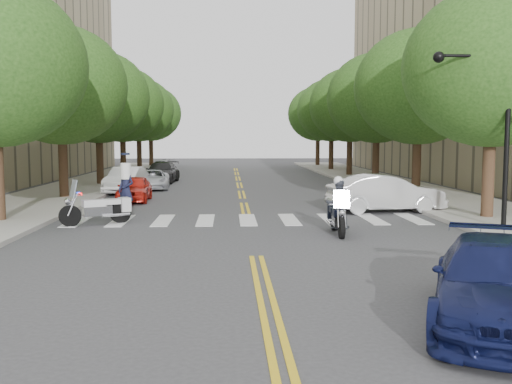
{
  "coord_description": "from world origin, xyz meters",
  "views": [
    {
      "loc": [
        -0.7,
        -14.36,
        3.03
      ],
      "look_at": [
        0.18,
        3.79,
        1.3
      ],
      "focal_mm": 40.0,
      "sensor_mm": 36.0,
      "label": 1
    }
  ],
  "objects": [
    {
      "name": "sedan_blue",
      "position": [
        3.62,
        -5.5,
        0.69
      ],
      "size": [
        3.65,
        5.11,
        1.37
      ],
      "primitive_type": "imported",
      "rotation": [
        0.0,
        0.0,
        -0.41
      ],
      "color": "#0F1540",
      "rests_on": "ground"
    },
    {
      "name": "tree_l_5",
      "position": [
        -8.8,
        46.0,
        5.55
      ],
      "size": [
        6.4,
        6.4,
        8.45
      ],
      "color": "#382316",
      "rests_on": "ground"
    },
    {
      "name": "parked_car_b",
      "position": [
        -6.3,
        17.02,
        0.72
      ],
      "size": [
        1.87,
        4.49,
        1.44
      ],
      "primitive_type": "imported",
      "rotation": [
        0.0,
        0.0,
        -0.08
      ],
      "color": "silver",
      "rests_on": "ground"
    },
    {
      "name": "sidewalk_left",
      "position": [
        -9.5,
        22.0,
        0.07
      ],
      "size": [
        5.0,
        60.0,
        0.15
      ],
      "primitive_type": "cube",
      "color": "#9E9991",
      "rests_on": "ground"
    },
    {
      "name": "parked_car_d",
      "position": [
        -5.22,
        24.5,
        0.7
      ],
      "size": [
        2.23,
        4.91,
        1.4
      ],
      "primitive_type": "imported",
      "rotation": [
        0.0,
        0.0,
        -0.06
      ],
      "color": "black",
      "rests_on": "ground"
    },
    {
      "name": "tree_r_5",
      "position": [
        8.8,
        46.0,
        5.55
      ],
      "size": [
        6.4,
        6.4,
        8.45
      ],
      "color": "#382316",
      "rests_on": "ground"
    },
    {
      "name": "parked_car_e",
      "position": [
        -6.3,
        34.0,
        0.66
      ],
      "size": [
        1.79,
        3.98,
        1.33
      ],
      "primitive_type": "imported",
      "rotation": [
        0.0,
        0.0,
        -0.06
      ],
      "color": "#9F9FA4",
      "rests_on": "ground"
    },
    {
      "name": "tree_l_2",
      "position": [
        -8.8,
        22.0,
        5.55
      ],
      "size": [
        6.4,
        6.4,
        8.45
      ],
      "color": "#382316",
      "rests_on": "ground"
    },
    {
      "name": "traffic_signal_pole",
      "position": [
        7.72,
        3.5,
        3.72
      ],
      "size": [
        2.82,
        0.42,
        6.0
      ],
      "color": "black",
      "rests_on": "ground"
    },
    {
      "name": "sidewalk_right",
      "position": [
        9.5,
        22.0,
        0.07
      ],
      "size": [
        5.0,
        60.0,
        0.15
      ],
      "primitive_type": "cube",
      "color": "#9E9991",
      "rests_on": "ground"
    },
    {
      "name": "motorcycle_police",
      "position": [
        2.74,
        3.34,
        0.82
      ],
      "size": [
        0.79,
        2.26,
        1.83
      ],
      "rotation": [
        0.0,
        0.0,
        3.09
      ],
      "color": "black",
      "rests_on": "ground"
    },
    {
      "name": "motorcycle_parked",
      "position": [
        -5.14,
        5.71,
        0.56
      ],
      "size": [
        2.32,
        1.42,
        1.61
      ],
      "rotation": [
        0.0,
        0.0,
        2.05
      ],
      "color": "black",
      "rests_on": "ground"
    },
    {
      "name": "tree_l_3",
      "position": [
        -8.8,
        30.0,
        5.55
      ],
      "size": [
        6.4,
        6.4,
        8.45
      ],
      "color": "#382316",
      "rests_on": "ground"
    },
    {
      "name": "convertible",
      "position": [
        5.7,
        8.5,
        0.77
      ],
      "size": [
        4.83,
        2.08,
        1.55
      ],
      "primitive_type": "imported",
      "rotation": [
        0.0,
        0.0,
        1.67
      ],
      "color": "silver",
      "rests_on": "ground"
    },
    {
      "name": "tree_r_1",
      "position": [
        8.8,
        14.0,
        5.55
      ],
      "size": [
        6.4,
        6.4,
        8.45
      ],
      "color": "#382316",
      "rests_on": "ground"
    },
    {
      "name": "tree_l_4",
      "position": [
        -8.8,
        38.0,
        5.55
      ],
      "size": [
        6.4,
        6.4,
        8.45
      ],
      "color": "#382316",
      "rests_on": "ground"
    },
    {
      "name": "parked_car_c",
      "position": [
        -5.2,
        19.5,
        0.57
      ],
      "size": [
        2.21,
        4.26,
        1.15
      ],
      "primitive_type": "imported",
      "rotation": [
        0.0,
        0.0,
        0.08
      ],
      "color": "#B5B7BD",
      "rests_on": "ground"
    },
    {
      "name": "tree_r_3",
      "position": [
        8.8,
        30.0,
        5.55
      ],
      "size": [
        6.4,
        6.4,
        8.45
      ],
      "color": "#382316",
      "rests_on": "ground"
    },
    {
      "name": "ground",
      "position": [
        0.0,
        0.0,
        0.0
      ],
      "size": [
        140.0,
        140.0,
        0.0
      ],
      "primitive_type": "plane",
      "color": "#38383A",
      "rests_on": "ground"
    },
    {
      "name": "parked_car_a",
      "position": [
        -5.2,
        13.0,
        0.61
      ],
      "size": [
        1.55,
        3.63,
        1.22
      ],
      "primitive_type": "imported",
      "rotation": [
        0.0,
        0.0,
        0.03
      ],
      "color": "red",
      "rests_on": "ground"
    },
    {
      "name": "officer_standing",
      "position": [
        -4.73,
        8.14,
        0.99
      ],
      "size": [
        0.86,
        0.78,
        1.97
      ],
      "primitive_type": "imported",
      "rotation": [
        0.0,
        0.0,
        -0.57
      ],
      "color": "#171A34",
      "rests_on": "ground"
    },
    {
      "name": "tree_r_2",
      "position": [
        8.8,
        22.0,
        5.55
      ],
      "size": [
        6.4,
        6.4,
        8.45
      ],
      "color": "#382316",
      "rests_on": "ground"
    },
    {
      "name": "tree_r_4",
      "position": [
        8.8,
        38.0,
        5.55
      ],
      "size": [
        6.4,
        6.4,
        8.45
      ],
      "color": "#382316",
      "rests_on": "ground"
    },
    {
      "name": "tree_l_1",
      "position": [
        -8.8,
        14.0,
        5.55
      ],
      "size": [
        6.4,
        6.4,
        8.45
      ],
      "color": "#382316",
      "rests_on": "ground"
    },
    {
      "name": "tree_r_0",
      "position": [
        8.8,
        6.0,
        5.55
      ],
      "size": [
        6.4,
        6.4,
        8.45
      ],
      "color": "#382316",
      "rests_on": "ground"
    }
  ]
}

